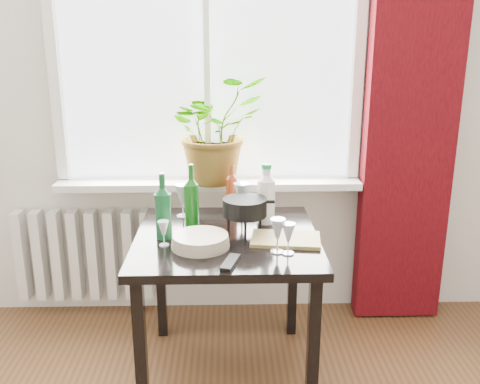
{
  "coord_description": "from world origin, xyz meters",
  "views": [
    {
      "loc": [
        0.1,
        -0.79,
        1.65
      ],
      "look_at": [
        0.16,
        1.55,
        0.95
      ],
      "focal_mm": 40.0,
      "sensor_mm": 36.0,
      "label": 1
    }
  ],
  "objects_px": {
    "wine_bottle_left": "(163,206)",
    "wineglass_front_left": "(164,233)",
    "table": "(227,254)",
    "wineglass_far_right": "(288,238)",
    "bottle_amber": "(232,187)",
    "radiator": "(85,255)",
    "fondue_pot": "(245,215)",
    "cutting_board": "(286,239)",
    "wineglass_front_right": "(278,235)",
    "wineglass_back_left": "(183,200)",
    "wine_bottle_right": "(191,195)",
    "cleaning_bottle": "(266,193)",
    "plate_stack": "(200,241)",
    "wineglass_back_center": "(242,201)",
    "tv_remote": "(230,262)",
    "potted_plant": "(215,130)"
  },
  "relations": [
    {
      "from": "potted_plant",
      "to": "wineglass_far_right",
      "type": "bearing_deg",
      "value": -68.11
    },
    {
      "from": "wineglass_far_right",
      "to": "bottle_amber",
      "type": "bearing_deg",
      "value": 111.43
    },
    {
      "from": "wine_bottle_right",
      "to": "cleaning_bottle",
      "type": "relative_size",
      "value": 1.0
    },
    {
      "from": "wine_bottle_right",
      "to": "plate_stack",
      "type": "xyz_separation_m",
      "value": [
        0.05,
        -0.29,
        -0.13
      ]
    },
    {
      "from": "bottle_amber",
      "to": "wineglass_front_left",
      "type": "xyz_separation_m",
      "value": [
        -0.31,
        -0.49,
        -0.07
      ]
    },
    {
      "from": "radiator",
      "to": "potted_plant",
      "type": "relative_size",
      "value": 1.35
    },
    {
      "from": "wineglass_back_left",
      "to": "fondue_pot",
      "type": "xyz_separation_m",
      "value": [
        0.31,
        -0.22,
        -0.01
      ]
    },
    {
      "from": "wine_bottle_right",
      "to": "bottle_amber",
      "type": "distance_m",
      "value": 0.3
    },
    {
      "from": "cleaning_bottle",
      "to": "cutting_board",
      "type": "distance_m",
      "value": 0.3
    },
    {
      "from": "table",
      "to": "wineglass_front_left",
      "type": "height_order",
      "value": "wineglass_front_left"
    },
    {
      "from": "tv_remote",
      "to": "wineglass_back_center",
      "type": "bearing_deg",
      "value": 99.92
    },
    {
      "from": "fondue_pot",
      "to": "cutting_board",
      "type": "bearing_deg",
      "value": -55.23
    },
    {
      "from": "wine_bottle_left",
      "to": "wineglass_front_left",
      "type": "relative_size",
      "value": 2.65
    },
    {
      "from": "wineglass_far_right",
      "to": "wineglass_back_left",
      "type": "distance_m",
      "value": 0.7
    },
    {
      "from": "wine_bottle_right",
      "to": "wineglass_back_center",
      "type": "relative_size",
      "value": 1.56
    },
    {
      "from": "wineglass_far_right",
      "to": "radiator",
      "type": "bearing_deg",
      "value": 142.56
    },
    {
      "from": "wineglass_front_right",
      "to": "wineglass_back_left",
      "type": "bearing_deg",
      "value": 132.6
    },
    {
      "from": "plate_stack",
      "to": "fondue_pot",
      "type": "bearing_deg",
      "value": 43.82
    },
    {
      "from": "cleaning_bottle",
      "to": "wine_bottle_left",
      "type": "bearing_deg",
      "value": -157.85
    },
    {
      "from": "wine_bottle_right",
      "to": "wineglass_back_left",
      "type": "relative_size",
      "value": 1.77
    },
    {
      "from": "radiator",
      "to": "cutting_board",
      "type": "xyz_separation_m",
      "value": [
        1.12,
        -0.7,
        0.37
      ]
    },
    {
      "from": "wineglass_front_right",
      "to": "wineglass_back_left",
      "type": "height_order",
      "value": "wineglass_back_left"
    },
    {
      "from": "wineglass_front_right",
      "to": "fondue_pot",
      "type": "xyz_separation_m",
      "value": [
        -0.13,
        0.26,
        0.0
      ]
    },
    {
      "from": "wine_bottle_left",
      "to": "wineglass_back_center",
      "type": "distance_m",
      "value": 0.44
    },
    {
      "from": "bottle_amber",
      "to": "table",
      "type": "bearing_deg",
      "value": -94.37
    },
    {
      "from": "wineglass_back_center",
      "to": "cutting_board",
      "type": "xyz_separation_m",
      "value": [
        0.19,
        -0.3,
        -0.09
      ]
    },
    {
      "from": "table",
      "to": "wine_bottle_left",
      "type": "xyz_separation_m",
      "value": [
        -0.29,
        -0.02,
        0.25
      ]
    },
    {
      "from": "wineglass_back_center",
      "to": "wineglass_back_left",
      "type": "xyz_separation_m",
      "value": [
        -0.3,
        0.06,
        -0.01
      ]
    },
    {
      "from": "wineglass_back_left",
      "to": "table",
      "type": "bearing_deg",
      "value": -51.27
    },
    {
      "from": "table",
      "to": "wineglass_back_center",
      "type": "bearing_deg",
      "value": 70.71
    },
    {
      "from": "radiator",
      "to": "fondue_pot",
      "type": "distance_m",
      "value": 1.18
    },
    {
      "from": "wineglass_front_left",
      "to": "tv_remote",
      "type": "height_order",
      "value": "wineglass_front_left"
    },
    {
      "from": "cleaning_bottle",
      "to": "plate_stack",
      "type": "height_order",
      "value": "cleaning_bottle"
    },
    {
      "from": "wineglass_front_left",
      "to": "fondue_pot",
      "type": "bearing_deg",
      "value": 25.73
    },
    {
      "from": "wine_bottle_left",
      "to": "wine_bottle_right",
      "type": "bearing_deg",
      "value": 55.87
    },
    {
      "from": "fondue_pot",
      "to": "wineglass_front_right",
      "type": "bearing_deg",
      "value": -82.33
    },
    {
      "from": "bottle_amber",
      "to": "tv_remote",
      "type": "distance_m",
      "value": 0.71
    },
    {
      "from": "wine_bottle_left",
      "to": "bottle_amber",
      "type": "relative_size",
      "value": 1.24
    },
    {
      "from": "wineglass_front_left",
      "to": "radiator",
      "type": "bearing_deg",
      "value": 127.42
    },
    {
      "from": "wine_bottle_right",
      "to": "tv_remote",
      "type": "distance_m",
      "value": 0.53
    },
    {
      "from": "bottle_amber",
      "to": "tv_remote",
      "type": "relative_size",
      "value": 1.63
    },
    {
      "from": "wine_bottle_left",
      "to": "plate_stack",
      "type": "distance_m",
      "value": 0.24
    },
    {
      "from": "radiator",
      "to": "tv_remote",
      "type": "bearing_deg",
      "value": -47.8
    },
    {
      "from": "wine_bottle_right",
      "to": "wineglass_back_left",
      "type": "xyz_separation_m",
      "value": [
        -0.06,
        0.13,
        -0.07
      ]
    },
    {
      "from": "plate_stack",
      "to": "fondue_pot",
      "type": "height_order",
      "value": "fondue_pot"
    },
    {
      "from": "potted_plant",
      "to": "cleaning_bottle",
      "type": "height_order",
      "value": "potted_plant"
    },
    {
      "from": "table",
      "to": "cutting_board",
      "type": "bearing_deg",
      "value": -15.36
    },
    {
      "from": "wine_bottle_left",
      "to": "wineglass_back_left",
      "type": "xyz_separation_m",
      "value": [
        0.06,
        0.3,
        -0.07
      ]
    },
    {
      "from": "wine_bottle_left",
      "to": "wineglass_far_right",
      "type": "height_order",
      "value": "wine_bottle_left"
    },
    {
      "from": "table",
      "to": "cutting_board",
      "type": "height_order",
      "value": "cutting_board"
    }
  ]
}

